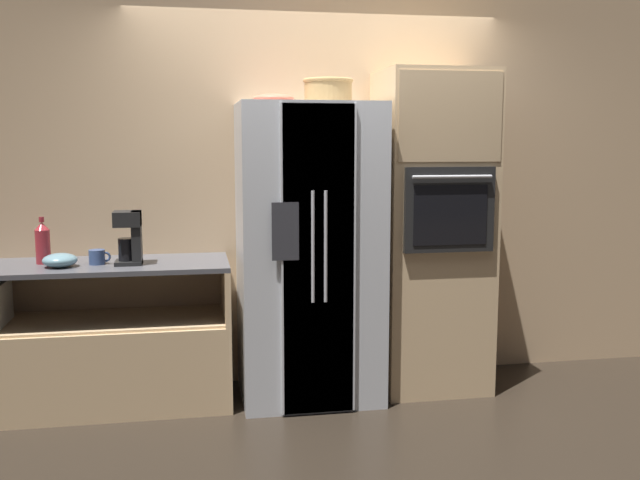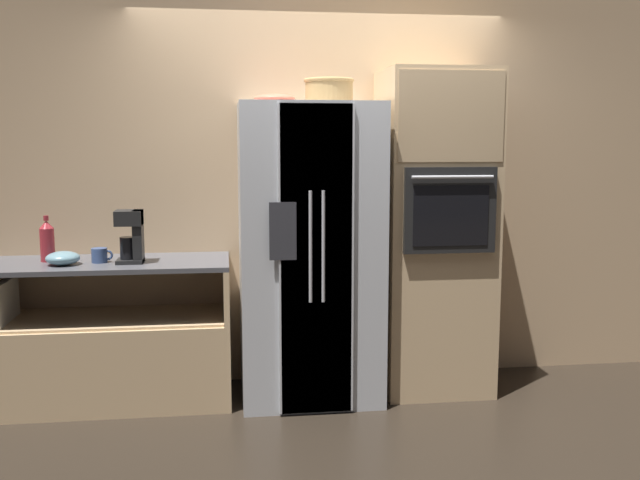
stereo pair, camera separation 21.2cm
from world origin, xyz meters
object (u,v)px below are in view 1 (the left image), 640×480
wall_oven (431,231)px  wicker_basket (328,90)px  refrigerator (309,253)px  bottle_tall (43,243)px  fruit_bowl (274,98)px  coffee_maker (131,236)px  mixing_bowl (60,260)px  mug (97,257)px

wall_oven → wicker_basket: 1.15m
refrigerator → bottle_tall: refrigerator is taller
wicker_basket → fruit_bowl: bearing=172.8°
wall_oven → fruit_bowl: (-1.04, 0.02, 0.86)m
coffee_maker → wicker_basket: bearing=1.8°
coffee_maker → wall_oven: bearing=1.9°
mixing_bowl → coffee_maker: size_ratio=0.62×
fruit_bowl → mixing_bowl: 1.62m
wicker_basket → mug: wicker_basket is taller
fruit_bowl → mug: fruit_bowl is taller
refrigerator → fruit_bowl: (-0.21, 0.06, 0.97)m
bottle_tall → mixing_bowl: 0.21m
wicker_basket → refrigerator: bearing=-170.6°
mug → wicker_basket: bearing=0.2°
mug → coffee_maker: (0.20, -0.03, 0.13)m
bottle_tall → mug: size_ratio=2.22×
mug → coffee_maker: bearing=-9.5°
mixing_bowl → coffee_maker: bearing=3.5°
wall_oven → mug: size_ratio=16.18×
coffee_maker → mixing_bowl: bearing=-176.5°
fruit_bowl → coffee_maker: size_ratio=0.80×
wall_oven → wicker_basket: size_ratio=6.69×
fruit_bowl → coffee_maker: 1.22m
mug → mixing_bowl: mug is taller
refrigerator → wall_oven: wall_oven is taller
wall_oven → fruit_bowl: bearing=179.1°
wicker_basket → fruit_bowl: (-0.34, 0.04, -0.05)m
wall_oven → coffee_maker: bearing=-178.1°
bottle_tall → coffee_maker: (0.53, -0.12, 0.05)m
refrigerator → bottle_tall: 1.64m
bottle_tall → mug: (0.33, -0.09, -0.09)m
refrigerator → mug: size_ratio=14.51×
wall_oven → mug: 2.14m
wall_oven → coffee_maker: wall_oven is taller
refrigerator → bottle_tall: (-1.63, 0.10, 0.09)m
wall_oven → coffee_maker: (-1.93, -0.06, 0.03)m
wall_oven → mixing_bowl: bearing=-177.8°
fruit_bowl → mug: size_ratio=2.00×
refrigerator → mug: refrigerator is taller
mixing_bowl → coffee_maker: 0.43m
fruit_bowl → mixing_bowl: bearing=-175.3°
refrigerator → mug: (-1.30, 0.02, 0.01)m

